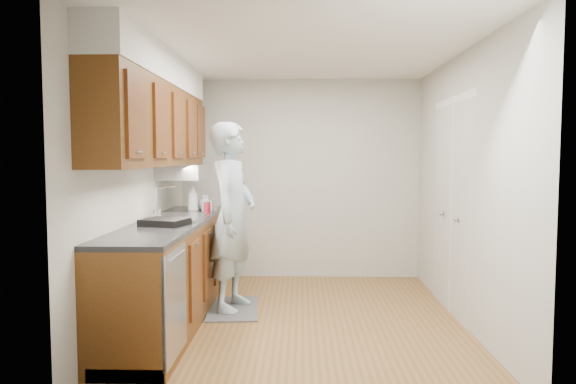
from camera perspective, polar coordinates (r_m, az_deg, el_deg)
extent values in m
plane|color=brown|center=(4.99, 1.28, -13.99)|extent=(3.50, 3.50, 0.00)
plane|color=white|center=(4.84, 1.33, 15.44)|extent=(3.50, 3.50, 0.00)
cube|color=#B4B4A9|center=(4.99, -16.20, 0.50)|extent=(0.02, 3.50, 2.50)
cube|color=#B4B4A9|center=(4.98, 18.83, 0.44)|extent=(0.02, 3.50, 2.50)
cube|color=#B4B4A9|center=(6.50, 1.34, 1.44)|extent=(3.00, 0.02, 2.50)
cube|color=brown|center=(5.01, -12.72, -8.66)|extent=(0.60, 2.80, 0.90)
cube|color=black|center=(4.94, -12.97, -3.32)|extent=(0.63, 2.80, 0.04)
cube|color=#B2B2B7|center=(5.13, -12.25, -3.38)|extent=(0.48, 0.68, 0.14)
cube|color=#B2B2B7|center=(5.12, -12.26, -2.78)|extent=(0.52, 0.72, 0.01)
cube|color=#B2B2B7|center=(3.90, -12.46, -11.93)|extent=(0.03, 0.60, 0.80)
cube|color=brown|center=(4.94, -14.50, 7.18)|extent=(0.33, 2.80, 0.75)
cube|color=silver|center=(5.00, -14.60, 13.20)|extent=(0.35, 2.80, 0.30)
cube|color=#A5A5AA|center=(5.74, -11.47, 2.22)|extent=(0.46, 0.75, 0.16)
cube|color=silver|center=(5.28, 17.68, -1.79)|extent=(0.02, 1.22, 2.05)
cube|color=slate|center=(5.33, -6.10, -12.75)|extent=(0.56, 0.88, 0.02)
imported|color=#9EB7C1|center=(5.12, -6.19, -1.29)|extent=(0.64, 0.83, 2.11)
imported|color=silver|center=(5.60, -10.52, -0.72)|extent=(0.12, 0.12, 0.29)
imported|color=silver|center=(5.60, -9.01, -1.25)|extent=(0.12, 0.12, 0.19)
imported|color=silver|center=(5.79, -9.40, -1.13)|extent=(0.17, 0.17, 0.18)
cylinder|color=#B51F31|center=(5.39, -8.96, -1.78)|extent=(0.08, 0.08, 0.13)
cylinder|color=#A5A5AA|center=(5.68, -8.32, -1.43)|extent=(0.10, 0.10, 0.13)
cube|color=black|center=(4.60, -13.52, -3.26)|extent=(0.43, 0.40, 0.06)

